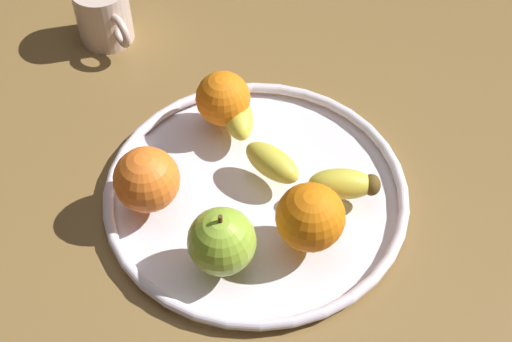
{
  "coord_description": "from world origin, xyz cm",
  "views": [
    {
      "loc": [
        40.17,
        -28.17,
        65.57
      ],
      "look_at": [
        0.0,
        0.0,
        4.8
      ],
      "focal_mm": 51.58,
      "sensor_mm": 36.0,
      "label": 1
    }
  ],
  "objects_px": {
    "apple": "(222,241)",
    "orange_front_right": "(147,180)",
    "ambient_mug": "(104,15)",
    "orange_front_left": "(310,217)",
    "fruit_bowl": "(256,193)",
    "banana": "(286,155)",
    "orange_back_left": "(223,98)"
  },
  "relations": [
    {
      "from": "apple",
      "to": "orange_front_right",
      "type": "height_order",
      "value": "apple"
    },
    {
      "from": "ambient_mug",
      "to": "orange_front_left",
      "type": "bearing_deg",
      "value": 2.16
    },
    {
      "from": "fruit_bowl",
      "to": "ambient_mug",
      "type": "bearing_deg",
      "value": -178.65
    },
    {
      "from": "fruit_bowl",
      "to": "orange_front_right",
      "type": "relative_size",
      "value": 4.77
    },
    {
      "from": "banana",
      "to": "apple",
      "type": "distance_m",
      "value": 0.14
    },
    {
      "from": "orange_front_right",
      "to": "ambient_mug",
      "type": "relative_size",
      "value": 0.67
    },
    {
      "from": "fruit_bowl",
      "to": "apple",
      "type": "height_order",
      "value": "apple"
    },
    {
      "from": "orange_front_left",
      "to": "banana",
      "type": "bearing_deg",
      "value": 157.06
    },
    {
      "from": "fruit_bowl",
      "to": "ambient_mug",
      "type": "distance_m",
      "value": 0.34
    },
    {
      "from": "orange_back_left",
      "to": "orange_front_left",
      "type": "bearing_deg",
      "value": -6.47
    },
    {
      "from": "orange_back_left",
      "to": "ambient_mug",
      "type": "xyz_separation_m",
      "value": [
        -0.23,
        -0.04,
        -0.01
      ]
    },
    {
      "from": "orange_front_left",
      "to": "ambient_mug",
      "type": "height_order",
      "value": "orange_front_left"
    },
    {
      "from": "banana",
      "to": "orange_back_left",
      "type": "distance_m",
      "value": 0.1
    },
    {
      "from": "apple",
      "to": "fruit_bowl",
      "type": "bearing_deg",
      "value": 124.97
    },
    {
      "from": "orange_back_left",
      "to": "orange_front_right",
      "type": "bearing_deg",
      "value": -67.04
    },
    {
      "from": "orange_back_left",
      "to": "ambient_mug",
      "type": "height_order",
      "value": "orange_back_left"
    },
    {
      "from": "orange_front_left",
      "to": "ambient_mug",
      "type": "relative_size",
      "value": 0.67
    },
    {
      "from": "banana",
      "to": "orange_back_left",
      "type": "xyz_separation_m",
      "value": [
        -0.1,
        -0.02,
        0.02
      ]
    },
    {
      "from": "banana",
      "to": "ambient_mug",
      "type": "bearing_deg",
      "value": 176.2
    },
    {
      "from": "banana",
      "to": "orange_back_left",
      "type": "relative_size",
      "value": 3.46
    },
    {
      "from": "apple",
      "to": "orange_front_right",
      "type": "xyz_separation_m",
      "value": [
        -0.11,
        -0.02,
        0.0
      ]
    },
    {
      "from": "apple",
      "to": "orange_back_left",
      "type": "distance_m",
      "value": 0.2
    },
    {
      "from": "fruit_bowl",
      "to": "ambient_mug",
      "type": "relative_size",
      "value": 3.19
    },
    {
      "from": "fruit_bowl",
      "to": "orange_front_left",
      "type": "xyz_separation_m",
      "value": [
        0.08,
        0.01,
        0.04
      ]
    },
    {
      "from": "ambient_mug",
      "to": "banana",
      "type": "bearing_deg",
      "value": 9.58
    },
    {
      "from": "banana",
      "to": "apple",
      "type": "bearing_deg",
      "value": -76.41
    },
    {
      "from": "banana",
      "to": "apple",
      "type": "xyz_separation_m",
      "value": [
        0.06,
        -0.13,
        0.02
      ]
    },
    {
      "from": "apple",
      "to": "orange_back_left",
      "type": "bearing_deg",
      "value": 146.26
    },
    {
      "from": "apple",
      "to": "orange_back_left",
      "type": "relative_size",
      "value": 1.2
    },
    {
      "from": "orange_front_left",
      "to": "apple",
      "type": "bearing_deg",
      "value": -107.31
    },
    {
      "from": "banana",
      "to": "ambient_mug",
      "type": "distance_m",
      "value": 0.33
    },
    {
      "from": "fruit_bowl",
      "to": "orange_front_left",
      "type": "relative_size",
      "value": 4.73
    }
  ]
}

